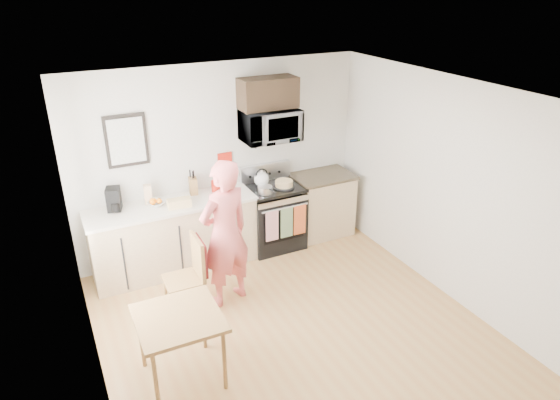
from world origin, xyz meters
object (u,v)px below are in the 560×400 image
person (225,234)px  cake (284,184)px  chair (194,266)px  microwave (270,125)px  range (274,218)px  dining_table (179,324)px

person → cake: (1.19, 0.85, 0.08)m
cake → chair: bearing=-150.1°
microwave → cake: microwave is taller
range → chair: range is taller
chair → cake: bearing=30.8°
range → dining_table: (-1.92, -1.96, 0.20)m
chair → cake: size_ratio=3.28×
range → dining_table: 2.75m
microwave → chair: 2.18m
microwave → chair: microwave is taller
person → cake: person is taller
microwave → cake: bearing=-62.5°
chair → dining_table: bearing=-114.2°
range → dining_table: bearing=-134.5°
microwave → person: size_ratio=0.42×
chair → cake: cake is taller
range → chair: size_ratio=1.21×
microwave → chair: size_ratio=0.79×
chair → microwave: bearing=38.0°
microwave → dining_table: bearing=-133.0°
dining_table → chair: 1.03m
person → cake: size_ratio=6.09×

